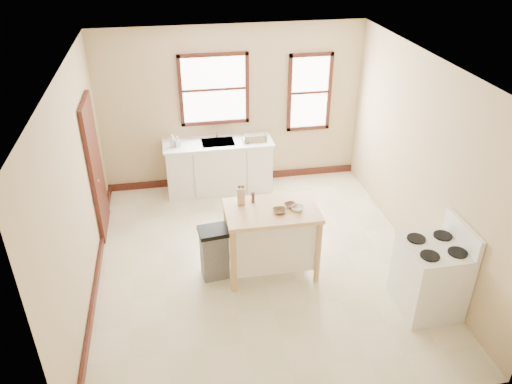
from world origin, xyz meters
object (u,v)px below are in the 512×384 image
soap_bottle_b (177,141)px  kitchen_island (271,240)px  soap_bottle_a (172,141)px  gas_stove (431,268)px  dish_rack (254,138)px  bowl_b (290,205)px  bowl_c (297,208)px  trash_bin (214,253)px  knife_block (241,197)px  pepper_grinder (253,198)px  bowl_a (280,211)px

soap_bottle_b → kitchen_island: bearing=-89.2°
soap_bottle_a → soap_bottle_b: soap_bottle_a is taller
gas_stove → kitchen_island: bearing=149.2°
dish_rack → bowl_b: 2.31m
bowl_c → gas_stove: bearing=-33.9°
soap_bottle_b → trash_bin: bearing=-106.3°
bowl_b → knife_block: bearing=163.0°
pepper_grinder → gas_stove: 2.38m
bowl_a → trash_bin: 1.07m
kitchen_island → knife_block: bearing=150.6°
kitchen_island → knife_block: (-0.37, 0.21, 0.60)m
soap_bottle_a → bowl_a: bearing=-52.3°
bowl_b → trash_bin: 1.21m
bowl_b → pepper_grinder: bearing=158.0°
pepper_grinder → bowl_c: bearing=-28.6°
trash_bin → pepper_grinder: bearing=11.1°
bowl_b → gas_stove: (1.51, -1.07, -0.41)m
soap_bottle_b → gas_stove: size_ratio=0.16×
gas_stove → dish_rack: bearing=115.0°
soap_bottle_a → kitchen_island: soap_bottle_a is taller
kitchen_island → gas_stove: bearing=-30.5°
soap_bottle_a → kitchen_island: bearing=-52.9°
pepper_grinder → gas_stove: (1.97, -1.26, -0.47)m
bowl_a → bowl_c: size_ratio=1.02×
bowl_a → bowl_c: bowl_c is taller
dish_rack → kitchen_island: (-0.18, -2.33, -0.47)m
soap_bottle_b → gas_stove: bearing=-74.4°
knife_block → bowl_a: 0.55m
bowl_b → gas_stove: bearing=-35.3°
pepper_grinder → trash_bin: (-0.56, -0.18, -0.70)m
kitchen_island → gas_stove: (1.76, -1.05, 0.10)m
soap_bottle_a → pepper_grinder: (0.98, -2.13, 0.04)m
soap_bottle_a → bowl_a: soap_bottle_a is taller
bowl_b → trash_bin: size_ratio=0.20×
kitchen_island → knife_block: 0.73m
dish_rack → pepper_grinder: bearing=-109.0°
soap_bottle_b → dish_rack: soap_bottle_b is taller
dish_rack → knife_block: bearing=-113.1°
dish_rack → bowl_c: size_ratio=2.41×
bowl_c → kitchen_island: bearing=165.8°
soap_bottle_b → kitchen_island: (1.12, -2.33, -0.52)m
trash_bin → dish_rack: bearing=61.1°
soap_bottle_b → pepper_grinder: size_ratio=1.25×
soap_bottle_a → dish_rack: bearing=9.8°
soap_bottle_a → knife_block: size_ratio=1.10×
soap_bottle_b → dish_rack: bearing=-24.7°
bowl_c → soap_bottle_a: bearing=122.0°
bowl_a → gas_stove: (1.68, -0.95, -0.42)m
dish_rack → soap_bottle_a: bearing=171.1°
kitchen_island → bowl_a: 0.53m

